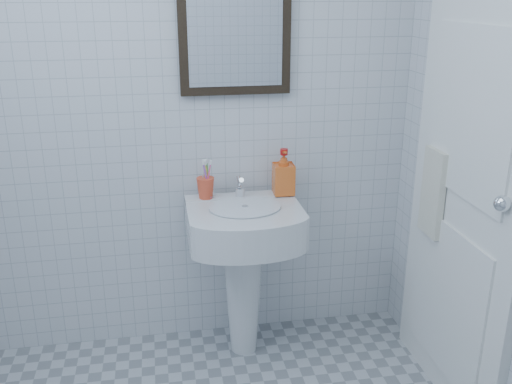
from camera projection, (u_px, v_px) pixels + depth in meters
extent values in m
cube|color=silver|center=(179.00, 93.00, 2.57)|extent=(2.20, 0.02, 2.50)
cone|color=silver|center=(243.00, 291.00, 2.74)|extent=(0.20, 0.20, 0.64)
cube|color=silver|center=(244.00, 223.00, 2.58)|extent=(0.51, 0.36, 0.15)
cube|color=silver|center=(239.00, 198.00, 2.68)|extent=(0.51, 0.09, 0.03)
cylinder|color=silver|center=(245.00, 207.00, 2.52)|extent=(0.32, 0.32, 0.01)
cylinder|color=silver|center=(240.00, 192.00, 2.65)|extent=(0.04, 0.04, 0.04)
cylinder|color=silver|center=(240.00, 183.00, 2.62)|extent=(0.02, 0.08, 0.07)
cylinder|color=silver|center=(239.00, 184.00, 2.66)|extent=(0.03, 0.04, 0.08)
imported|color=#E65916|center=(284.00, 172.00, 2.67)|extent=(0.10, 0.10, 0.21)
cube|color=black|center=(235.00, 24.00, 2.50)|extent=(0.50, 0.04, 0.62)
cube|color=white|center=(235.00, 24.00, 2.48)|extent=(0.42, 0.00, 0.54)
cube|color=white|center=(467.00, 176.00, 2.23)|extent=(0.04, 0.80, 2.00)
torus|color=silver|center=(442.00, 152.00, 2.38)|extent=(0.01, 0.18, 0.18)
cube|color=white|center=(433.00, 193.00, 2.44)|extent=(0.03, 0.16, 0.38)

